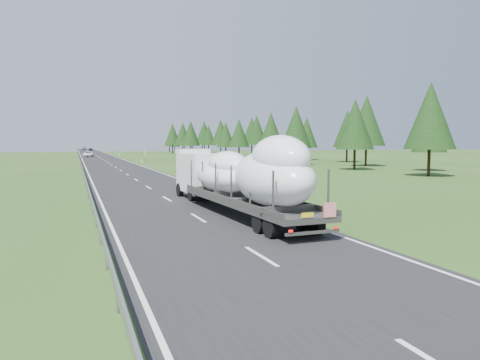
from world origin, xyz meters
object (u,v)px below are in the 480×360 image
object	(u,v)px
distant_van	(88,154)
distant_car_blue	(84,149)
highway_sign	(145,154)
boat_truck	(237,175)
distant_car_dark	(90,149)

from	to	relation	value
distant_van	distant_car_blue	bearing A→B (deg)	93.98
highway_sign	boat_truck	xyz separation A→B (m)	(-4.75, -70.27, 0.42)
highway_sign	distant_car_blue	xyz separation A→B (m)	(-8.64, 168.71, -1.09)
highway_sign	distant_van	distance (m)	44.47
distant_van	distant_car_dark	world-z (taller)	distant_van
distant_van	distant_car_blue	xyz separation A→B (m)	(1.22, 125.36, -0.08)
distant_van	distant_car_dark	distance (m)	104.66
highway_sign	boat_truck	bearing A→B (deg)	-93.86
boat_truck	distant_car_blue	bearing A→B (deg)	90.93
distant_car_dark	distant_car_blue	xyz separation A→B (m)	(-2.52, 20.77, 0.04)
boat_truck	distant_van	bearing A→B (deg)	92.58
highway_sign	distant_car_blue	world-z (taller)	highway_sign
highway_sign	distant_car_dark	size ratio (longest dim) A/B	0.66
highway_sign	distant_car_dark	bearing A→B (deg)	92.37
boat_truck	distant_car_dark	world-z (taller)	boat_truck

